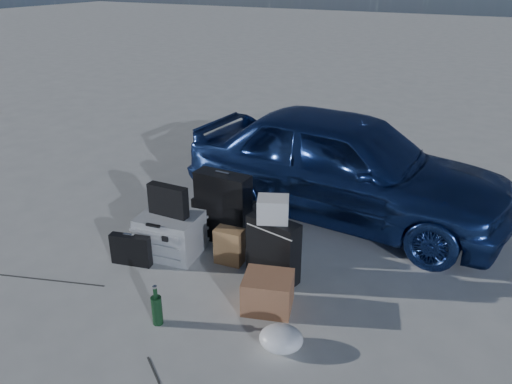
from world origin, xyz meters
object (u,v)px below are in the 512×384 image
(car, at_px, (344,165))
(cardboard_box, at_px, (268,292))
(duffel_bag, at_px, (224,214))
(suitcase_left, at_px, (223,208))
(pelican_case, at_px, (171,234))
(briefcase, at_px, (131,250))
(suitcase_right, at_px, (273,249))
(green_bottle, at_px, (157,306))

(car, distance_m, cardboard_box, 1.97)
(duffel_bag, bearing_deg, suitcase_left, -60.46)
(pelican_case, bearing_deg, briefcase, -129.07)
(pelican_case, relative_size, briefcase, 1.45)
(pelican_case, bearing_deg, suitcase_right, -3.70)
(briefcase, xyz_separation_m, suitcase_left, (0.53, 0.80, 0.21))
(cardboard_box, bearing_deg, car, 91.23)
(suitcase_right, xyz_separation_m, duffel_bag, (-0.88, 0.61, -0.13))
(briefcase, distance_m, cardboard_box, 1.43)
(suitcase_right, height_order, duffel_bag, suitcase_right)
(pelican_case, xyz_separation_m, green_bottle, (0.55, -0.92, -0.04))
(car, distance_m, briefcase, 2.42)
(car, xyz_separation_m, cardboard_box, (0.04, -1.91, -0.45))
(car, height_order, cardboard_box, car)
(suitcase_left, xyz_separation_m, duffel_bag, (-0.13, 0.23, -0.20))
(briefcase, distance_m, duffel_bag, 1.10)
(green_bottle, bearing_deg, car, 75.86)
(briefcase, bearing_deg, suitcase_left, 43.66)
(car, relative_size, duffel_bag, 5.40)
(green_bottle, bearing_deg, duffel_bag, 102.75)
(car, relative_size, green_bottle, 10.49)
(suitcase_left, distance_m, duffel_bag, 0.33)
(car, xyz_separation_m, briefcase, (-1.39, -1.93, -0.45))
(briefcase, xyz_separation_m, green_bottle, (0.76, -0.57, 0.02))
(suitcase_right, bearing_deg, suitcase_left, 164.49)
(pelican_case, distance_m, duffel_bag, 0.71)
(cardboard_box, bearing_deg, briefcase, -179.42)
(pelican_case, distance_m, cardboard_box, 1.27)
(car, bearing_deg, briefcase, 147.67)
(briefcase, bearing_deg, car, 41.17)
(suitcase_right, relative_size, green_bottle, 1.74)
(green_bottle, bearing_deg, suitcase_right, 62.65)
(suitcase_left, distance_m, green_bottle, 1.41)
(car, relative_size, suitcase_right, 6.03)
(suitcase_right, bearing_deg, pelican_case, -164.22)
(suitcase_left, relative_size, green_bottle, 2.19)
(pelican_case, bearing_deg, cardboard_box, -23.07)
(pelican_case, height_order, suitcase_left, suitcase_left)
(briefcase, bearing_deg, suitcase_right, 5.31)
(green_bottle, bearing_deg, pelican_case, 121.05)
(suitcase_right, xyz_separation_m, green_bottle, (-0.52, -1.00, -0.12))
(suitcase_left, distance_m, cardboard_box, 1.22)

